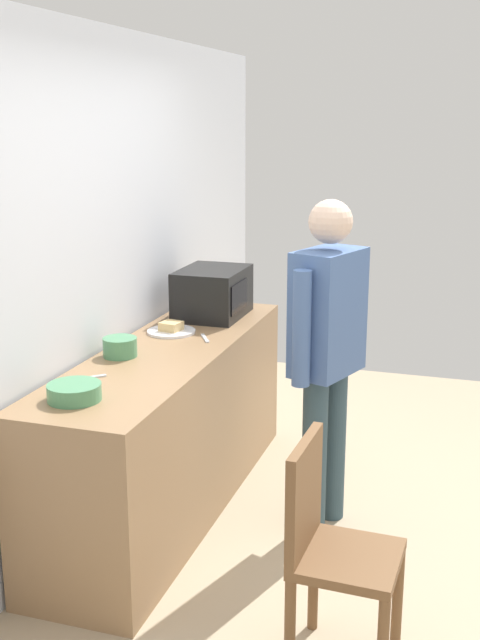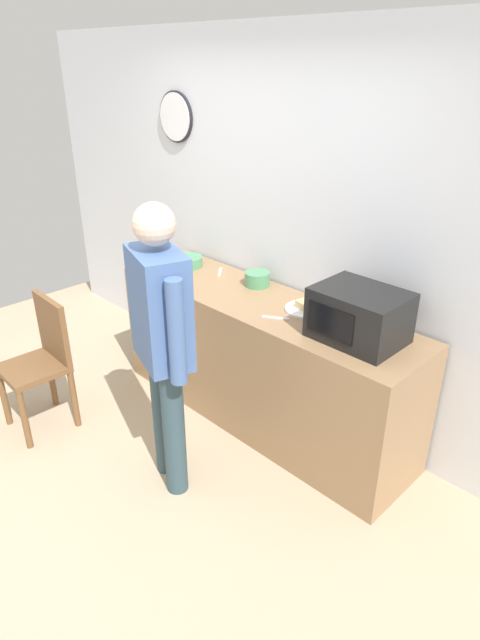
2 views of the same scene
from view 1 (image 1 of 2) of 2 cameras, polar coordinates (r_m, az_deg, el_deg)
The scene contains 11 objects.
ground_plane at distance 4.16m, azimuth 10.10°, elevation -16.74°, with size 6.00×6.00×0.00m, color tan.
back_wall at distance 4.15m, azimuth -11.51°, elevation 2.56°, with size 5.40×0.13×2.60m.
kitchen_counter at distance 4.43m, azimuth -5.17°, elevation -7.80°, with size 2.31×0.62×0.93m, color #93704C.
microwave at distance 4.91m, azimuth -1.98°, elevation 1.99°, with size 0.50×0.39×0.30m.
sandwich_plate at distance 4.57m, azimuth -4.99°, elevation -0.70°, with size 0.28×0.28×0.07m.
salad_bowl at distance 4.15m, azimuth -8.67°, elevation -1.95°, with size 0.18×0.18×0.10m, color #4C8E60.
cereal_bowl at distance 3.56m, azimuth -11.88°, elevation -5.12°, with size 0.24×0.24×0.07m, color #4C8E60.
fork_utensil at distance 4.44m, azimuth -2.55°, elevation -1.32°, with size 0.17×0.02×0.01m, color silver.
spoon_utensil at distance 3.84m, azimuth -10.88°, elevation -4.11°, with size 0.17×0.02×0.01m, color silver.
person_standing at distance 4.05m, azimuth 6.32°, elevation -1.58°, with size 0.56×0.36×1.75m.
wooden_chair at distance 3.22m, azimuth 6.45°, elevation -15.73°, with size 0.41×0.41×0.94m.
Camera 1 is at (-3.54, -0.40, 2.14)m, focal length 44.29 mm.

